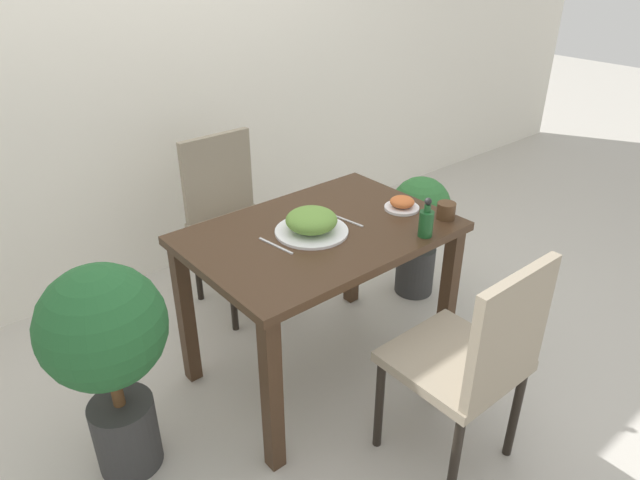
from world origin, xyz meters
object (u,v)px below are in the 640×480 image
Objects in this scene: sauce_bottle at (426,222)px; chair_far at (231,213)px; food_plate at (311,222)px; side_plate at (402,204)px; potted_plant_right at (419,225)px; drink_cup at (446,211)px; potted_plant_left at (107,347)px; chair_near at (474,357)px.

chair_far is at bearing 103.50° from sauce_bottle.
side_plate is at bearing -10.56° from food_plate.
food_plate is at bearing -169.88° from potted_plant_right.
side_plate is at bearing 63.87° from sauce_bottle.
sauce_bottle is 0.24× the size of potted_plant_right.
food_plate is 1.80× the size of sauce_bottle.
side_plate is 0.20m from drink_cup.
side_plate is 0.18× the size of potted_plant_left.
chair_near is 1.20m from potted_plant_right.
food_plate is at bearing 169.44° from side_plate.
drink_cup is 0.12× the size of potted_plant_right.
drink_cup is at bearing -67.10° from side_plate.
potted_plant_left is (-0.94, -0.72, 0.05)m from chair_far.
chair_near is 1.05× the size of potted_plant_left.
chair_far is at bearing 84.31° from food_plate.
chair_near is 5.88× the size of side_plate.
chair_far is 0.95m from side_plate.
potted_plant_left is at bearing 177.22° from food_plate.
drink_cup is at bearing -12.46° from potted_plant_left.
potted_plant_right is (0.79, -0.60, -0.10)m from chair_far.
drink_cup is 0.64m from potted_plant_right.
food_plate is at bearing -2.78° from potted_plant_left.
potted_plant_left is at bearing -176.26° from potted_plant_right.
potted_plant_right is (0.42, 0.24, -0.34)m from side_plate.
drink_cup reaches higher than side_plate.
sauce_bottle is (0.33, -0.32, 0.02)m from food_plate.
potted_plant_right is at bearing -37.16° from chair_far.
sauce_bottle is (0.26, -1.07, 0.28)m from chair_far.
side_plate is (0.37, -0.84, 0.24)m from chair_far.
food_plate is 0.35× the size of potted_plant_left.
chair_near is 3.02× the size of food_plate.
sauce_bottle reaches higher than potted_plant_left.
sauce_bottle reaches higher than drink_cup.
chair_near is 1.32× the size of potted_plant_right.
potted_plant_right is (1.74, 0.11, -0.14)m from potted_plant_left.
drink_cup is 1.44m from potted_plant_left.
potted_plant_left reaches higher than side_plate.
sauce_bottle reaches higher than potted_plant_right.
chair_far is 5.43× the size of sauce_bottle.
chair_near reaches higher than food_plate.
potted_plant_left is 1.26× the size of potted_plant_right.
chair_near reaches higher than side_plate.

